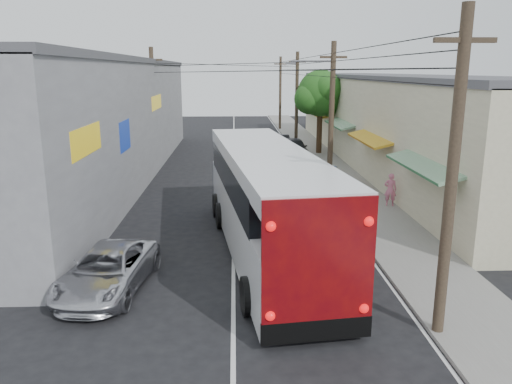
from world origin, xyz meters
TOP-DOWN VIEW (x-y plane):
  - ground at (0.00, 0.00)m, footprint 120.00×120.00m
  - sidewalk at (6.50, 20.00)m, footprint 3.00×80.00m
  - building_right at (10.99, 22.00)m, footprint 7.09×40.00m
  - building_left at (-8.50, 18.00)m, footprint 7.20×36.00m
  - utility_poles at (3.13, 20.33)m, footprint 11.80×45.28m
  - street_tree at (6.87, 26.02)m, footprint 4.40×4.00m
  - coach_bus at (1.19, 4.11)m, footprint 4.36×13.51m
  - jeepney at (-3.80, 1.00)m, footprint 2.74×4.93m
  - parked_suv at (3.87, 17.66)m, footprint 2.40×5.26m
  - parked_car_mid at (4.60, 24.31)m, footprint 2.12×4.66m
  - parked_car_far at (3.80, 27.17)m, footprint 1.66×4.30m
  - pedestrian_near at (7.60, 9.88)m, footprint 0.67×0.54m
  - pedestrian_far at (5.40, 12.91)m, footprint 0.86×0.78m

SIDE VIEW (x-z plane):
  - ground at x=0.00m, z-range 0.00..0.00m
  - sidewalk at x=6.50m, z-range 0.00..0.12m
  - jeepney at x=-3.80m, z-range 0.00..1.30m
  - parked_car_far at x=3.80m, z-range 0.00..1.40m
  - parked_suv at x=3.87m, z-range 0.00..1.49m
  - parked_car_mid at x=4.60m, z-range 0.00..1.55m
  - pedestrian_far at x=5.40m, z-range 0.12..1.56m
  - pedestrian_near at x=7.60m, z-range 0.12..1.73m
  - coach_bus at x=1.19m, z-range 0.07..3.90m
  - building_right at x=10.99m, z-range 0.03..6.28m
  - building_left at x=-8.50m, z-range 0.03..7.28m
  - utility_poles at x=3.13m, z-range 0.13..8.13m
  - street_tree at x=6.87m, z-range 1.37..7.97m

